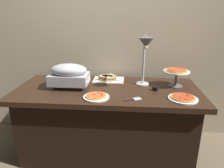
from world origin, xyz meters
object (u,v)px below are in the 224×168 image
Objects in this scene: chafing_dish at (69,74)px; pizza_plate_center at (96,96)px; heat_lamp at (145,48)px; serving_spatula at (133,99)px; sandwich_platter at (108,79)px; sauce_cup_near at (50,79)px; pizza_plate_front at (183,98)px; sauce_cup_far at (155,88)px; pizza_plate_raised_stand at (176,73)px.

chafing_dish is 1.63× the size of pizza_plate_center.
heat_lamp is 3.23× the size of serving_spatula.
sauce_cup_near is (-0.68, -0.05, -0.01)m from sandwich_platter.
pizza_plate_front and pizza_plate_center have the same top height.
pizza_plate_front is 1.09× the size of pizza_plate_center.
sandwich_platter is at bearing 148.07° from heat_lamp.
pizza_plate_front is at bearing 5.69° from serving_spatula.
pizza_plate_front is at bearing -33.78° from sandwich_platter.
pizza_plate_front is 0.88m from sandwich_platter.
sauce_cup_far is at bearing 48.63° from serving_spatula.
sauce_cup_near is 1.21m from sauce_cup_far.
heat_lamp is 0.61m from sandwich_platter.
pizza_plate_raised_stand reaches higher than serving_spatula.
serving_spatula is at bearing -131.37° from sauce_cup_far.
sandwich_platter is (-0.39, 0.24, -0.39)m from heat_lamp.
sandwich_platter reaches higher than pizza_plate_center.
pizza_plate_center is (-0.79, -0.03, -0.00)m from pizza_plate_front.
heat_lamp reaches higher than sauce_cup_near.
chafing_dish is 0.48m from sandwich_platter.
serving_spatula is (0.96, -0.48, -0.02)m from sauce_cup_near.
pizza_plate_front is at bearing -11.29° from chafing_dish.
heat_lamp is 0.41m from sauce_cup_far.
sauce_cup_near is 1.08m from serving_spatula.
sandwich_platter is 6.19× the size of sauce_cup_far.
pizza_plate_center is 0.78m from sauce_cup_near.
serving_spatula is at bearing -21.95° from chafing_dish.
serving_spatula is (-0.11, -0.29, -0.42)m from heat_lamp.
heat_lamp is 8.84× the size of sauce_cup_near.
sauce_cup_far reaches higher than sauce_cup_near.
sandwich_platter is at bearing 146.22° from pizza_plate_front.
sandwich_platter is (0.38, 0.27, -0.12)m from chafing_dish.
sandwich_platter is at bearing 35.28° from chafing_dish.
heat_lamp is 0.52m from serving_spatula.
pizza_plate_raised_stand is at bearing -10.28° from sandwich_platter.
pizza_plate_raised_stand is at bearing 32.87° from sauce_cup_far.
heat_lamp is (0.77, 0.03, 0.27)m from chafing_dish.
serving_spatula is at bearing -138.38° from pizza_plate_raised_stand.
pizza_plate_front is 0.98× the size of pizza_plate_raised_stand.
heat_lamp reaches higher than sauce_cup_far.
sauce_cup_near is at bearing 153.37° from serving_spatula.
pizza_plate_front is 0.75× the size of sandwich_platter.
chafing_dish is 0.74× the size of heat_lamp.
chafing_dish is at bearing 179.19° from sauce_cup_far.
chafing_dish is at bearing -178.08° from heat_lamp.
sauce_cup_far is (0.51, -0.28, -0.00)m from sandwich_platter.
sauce_cup_far is (0.57, 0.24, 0.01)m from pizza_plate_center.
serving_spatula is at bearing -26.63° from sauce_cup_near.
pizza_plate_center is 0.89m from pizza_plate_raised_stand.
chafing_dish reaches higher than sandwich_platter.
pizza_plate_center is 0.61m from sauce_cup_far.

